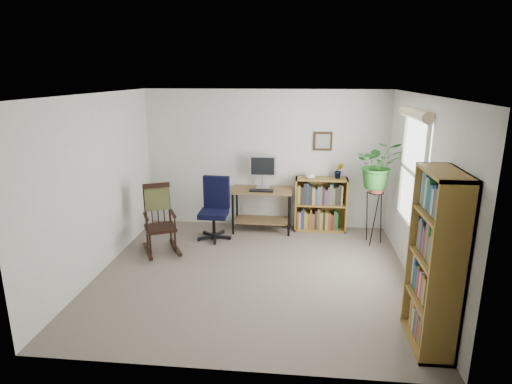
# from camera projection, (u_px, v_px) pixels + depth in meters

# --- Properties ---
(floor) EXTENTS (4.20, 4.00, 0.00)m
(floor) POSITION_uv_depth(u_px,v_px,m) (253.00, 273.00, 5.86)
(floor) COLOR slate
(floor) RESTS_ON ground
(ceiling) EXTENTS (4.20, 4.00, 0.00)m
(ceiling) POSITION_uv_depth(u_px,v_px,m) (253.00, 94.00, 5.22)
(ceiling) COLOR silver
(ceiling) RESTS_ON ground
(wall_back) EXTENTS (4.20, 0.00, 2.40)m
(wall_back) POSITION_uv_depth(u_px,v_px,m) (265.00, 160.00, 7.45)
(wall_back) COLOR silver
(wall_back) RESTS_ON ground
(wall_front) EXTENTS (4.20, 0.00, 2.40)m
(wall_front) POSITION_uv_depth(u_px,v_px,m) (227.00, 250.00, 3.62)
(wall_front) COLOR silver
(wall_front) RESTS_ON ground
(wall_left) EXTENTS (0.00, 4.00, 2.40)m
(wall_left) POSITION_uv_depth(u_px,v_px,m) (98.00, 185.00, 5.74)
(wall_left) COLOR silver
(wall_left) RESTS_ON ground
(wall_right) EXTENTS (0.00, 4.00, 2.40)m
(wall_right) POSITION_uv_depth(u_px,v_px,m) (420.00, 193.00, 5.33)
(wall_right) COLOR silver
(wall_right) RESTS_ON ground
(window) EXTENTS (0.12, 1.20, 1.50)m
(window) POSITION_uv_depth(u_px,v_px,m) (412.00, 172.00, 5.57)
(window) COLOR white
(window) RESTS_ON wall_right
(desk) EXTENTS (1.03, 0.56, 0.74)m
(desk) POSITION_uv_depth(u_px,v_px,m) (262.00, 210.00, 7.39)
(desk) COLOR brown
(desk) RESTS_ON floor
(monitor) EXTENTS (0.46, 0.16, 0.56)m
(monitor) POSITION_uv_depth(u_px,v_px,m) (263.00, 172.00, 7.35)
(monitor) COLOR #BBBBC0
(monitor) RESTS_ON desk
(keyboard) EXTENTS (0.40, 0.15, 0.02)m
(keyboard) POSITION_uv_depth(u_px,v_px,m) (261.00, 191.00, 7.17)
(keyboard) COLOR black
(keyboard) RESTS_ON desk
(office_chair) EXTENTS (0.61, 0.61, 1.04)m
(office_chair) POSITION_uv_depth(u_px,v_px,m) (213.00, 209.00, 6.96)
(office_chair) COLOR black
(office_chair) RESTS_ON floor
(rocking_chair) EXTENTS (0.90, 1.06, 1.06)m
(rocking_chair) POSITION_uv_depth(u_px,v_px,m) (160.00, 219.00, 6.44)
(rocking_chair) COLOR black
(rocking_chair) RESTS_ON floor
(low_bookshelf) EXTENTS (0.88, 0.29, 0.93)m
(low_bookshelf) POSITION_uv_depth(u_px,v_px,m) (321.00, 204.00, 7.38)
(low_bookshelf) COLOR olive
(low_bookshelf) RESTS_ON floor
(tall_bookshelf) EXTENTS (0.34, 0.78, 1.79)m
(tall_bookshelf) POSITION_uv_depth(u_px,v_px,m) (435.00, 261.00, 4.12)
(tall_bookshelf) COLOR olive
(tall_bookshelf) RESTS_ON floor
(plant_stand) EXTENTS (0.31, 0.31, 0.99)m
(plant_stand) POSITION_uv_depth(u_px,v_px,m) (374.00, 214.00, 6.79)
(plant_stand) COLOR black
(plant_stand) RESTS_ON floor
(spider_plant) EXTENTS (1.69, 1.87, 1.46)m
(spider_plant) POSITION_uv_depth(u_px,v_px,m) (380.00, 142.00, 6.48)
(spider_plant) COLOR #276824
(spider_plant) RESTS_ON plant_stand
(potted_plant_small) EXTENTS (0.13, 0.24, 0.11)m
(potted_plant_small) POSITION_uv_depth(u_px,v_px,m) (339.00, 175.00, 7.22)
(potted_plant_small) COLOR #276824
(potted_plant_small) RESTS_ON low_bookshelf
(framed_picture) EXTENTS (0.32, 0.04, 0.32)m
(framed_picture) POSITION_uv_depth(u_px,v_px,m) (323.00, 141.00, 7.24)
(framed_picture) COLOR black
(framed_picture) RESTS_ON wall_back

